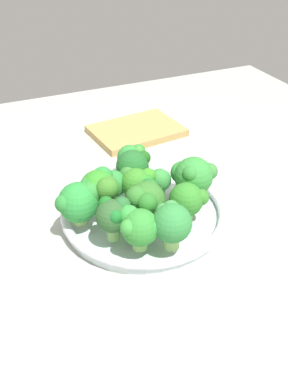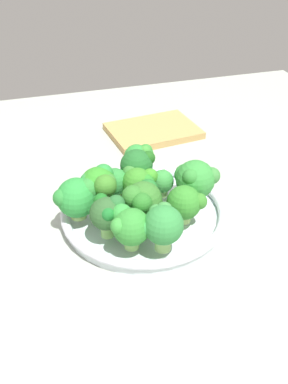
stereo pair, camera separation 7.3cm
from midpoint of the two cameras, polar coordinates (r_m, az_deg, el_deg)
name	(u,v)px [view 2 (the right image)]	position (r cm, az deg, el deg)	size (l,w,h in cm)	color
ground_plane	(157,230)	(76.04, 4.50, -5.11)	(130.00, 130.00, 2.50)	#A4ADA0
bowl	(144,213)	(75.38, 2.77, -2.84)	(28.90, 28.90, 2.81)	silver
broccoli_floret_0	(100,184)	(71.14, -2.90, 0.92)	(6.18, 7.45, 7.90)	#94D875
broccoli_floret_1	(116,182)	(75.05, -0.91, 1.24)	(4.79, 4.79, 5.56)	#86BE64
broccoli_floret_2	(196,179)	(73.52, 9.73, 1.55)	(7.53, 6.71, 8.20)	#7BB550
broccoli_floret_3	(139,181)	(74.23, 2.08, 1.33)	(6.20, 6.47, 6.20)	#91C65A
broccoli_floret_4	(142,199)	(68.56, 2.81, -1.07)	(6.78, 7.83, 7.44)	#78B856
broccoli_floret_5	(107,213)	(65.68, -1.75, -2.86)	(5.64, 5.48, 7.11)	#82C05F
broccoli_floret_6	(130,226)	(63.79, 1.42, -4.62)	(6.13, 6.51, 6.81)	#97D66D
broccoli_floret_7	(140,156)	(81.81, 2.07, 4.66)	(5.29, 4.76, 6.01)	#94BF5C
broccoli_floret_8	(78,196)	(70.10, -5.83, -0.66)	(7.73, 6.64, 7.22)	#93C164
broccoli_floret_9	(185,202)	(70.02, 8.46, -1.48)	(6.40, 5.88, 6.49)	#93C160
broccoli_floret_10	(163,224)	(63.68, 5.84, -4.42)	(6.01, 6.48, 7.56)	#96D16F
broccoli_floret_11	(187,175)	(77.31, 8.46, 2.09)	(4.43, 4.26, 5.44)	#94D666
broccoli_floret_12	(162,181)	(75.96, 5.13, 1.31)	(4.16, 4.34, 5.00)	#7EB05D
broccoli_floret_13	(138,165)	(77.24, 1.85, 3.48)	(6.47, 5.93, 7.47)	#9CCE70
cutting_board	(153,131)	(104.11, 3.24, 8.03)	(20.49, 14.65, 1.60)	tan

